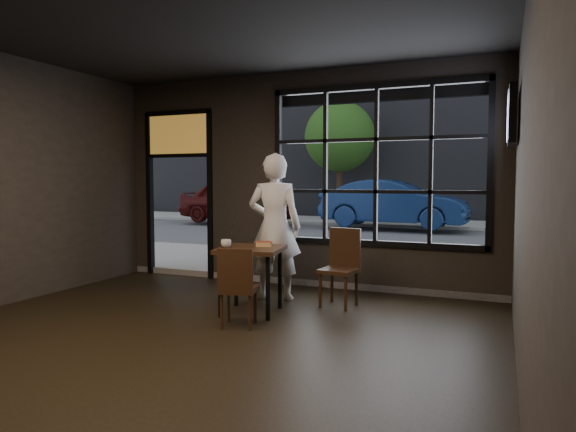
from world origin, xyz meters
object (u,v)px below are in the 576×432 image
at_px(chair_near, 239,287).
at_px(man, 275,227).
at_px(cafe_table, 251,280).
at_px(navy_car, 394,203).

height_order(chair_near, man, man).
xyz_separation_m(cafe_table, navy_car, (-0.42, 10.88, 0.46)).
distance_m(chair_near, navy_car, 11.47).
height_order(cafe_table, man, man).
distance_m(chair_near, man, 1.45).
xyz_separation_m(cafe_table, chair_near, (0.14, -0.57, 0.04)).
xyz_separation_m(chair_near, man, (-0.17, 1.34, 0.54)).
height_order(chair_near, navy_car, navy_car).
bearing_deg(navy_car, man, -175.51).
height_order(cafe_table, chair_near, chair_near).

